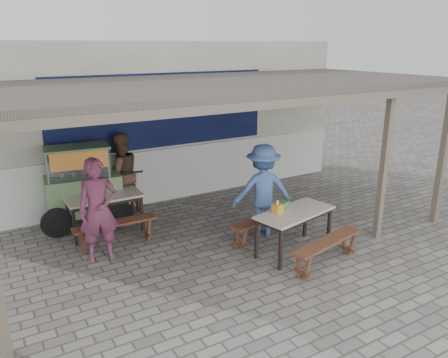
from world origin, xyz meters
TOP-DOWN VIEW (x-y plane):
  - ground at (0.00, 0.00)m, footprint 60.00×60.00m
  - back_wall at (-0.00, 3.58)m, footprint 9.00×1.28m
  - warung_roof at (0.02, 0.90)m, footprint 9.00×4.21m
  - table_left at (-1.93, 1.81)m, footprint 1.36×0.65m
  - bench_left_street at (-1.93, 1.18)m, footprint 1.46×0.28m
  - bench_left_wall at (-1.93, 2.45)m, footprint 1.46×0.28m
  - table_right at (0.62, -0.60)m, footprint 1.52×0.92m
  - bench_right_street at (0.75, -1.26)m, footprint 1.55×0.59m
  - bench_right_wall at (0.48, 0.06)m, footprint 1.55×0.59m
  - vendor_cart at (-2.18, 2.39)m, footprint 2.06×0.94m
  - patron_street_side at (-2.29, 0.83)m, footprint 0.69×0.50m
  - patron_wall_side at (-1.32, 2.67)m, footprint 0.89×0.73m
  - patron_right_table at (0.59, 0.31)m, footprint 1.27×1.00m
  - tissue_box at (0.32, -0.50)m, footprint 0.17×0.17m
  - donation_box at (0.53, -0.39)m, footprint 0.21×0.17m
  - condiment_jar at (-1.68, 2.01)m, footprint 0.08×0.08m
  - condiment_bowl at (-2.01, 1.83)m, footprint 0.19×0.19m

SIDE VIEW (x-z plane):
  - ground at x=0.00m, z-range 0.00..0.00m
  - bench_left_street at x=-1.93m, z-range 0.11..0.56m
  - bench_left_wall at x=-1.93m, z-range 0.11..0.56m
  - bench_right_street at x=0.75m, z-range 0.11..0.56m
  - bench_right_wall at x=0.48m, z-range 0.11..0.56m
  - table_left at x=-1.93m, z-range 0.29..1.04m
  - table_right at x=0.62m, z-range 0.29..1.04m
  - condiment_bowl at x=-2.01m, z-range 0.75..0.79m
  - condiment_jar at x=-1.68m, z-range 0.75..0.84m
  - donation_box at x=0.53m, z-range 0.75..0.87m
  - tissue_box at x=0.32m, z-range 0.75..0.90m
  - patron_wall_side at x=-1.32m, z-range 0.00..1.71m
  - patron_right_table at x=0.59m, z-range 0.00..1.72m
  - patron_street_side at x=-2.29m, z-range 0.00..1.73m
  - vendor_cart at x=-2.18m, z-range 0.07..1.67m
  - back_wall at x=0.00m, z-range -0.03..3.47m
  - warung_roof at x=0.02m, z-range 1.31..4.12m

